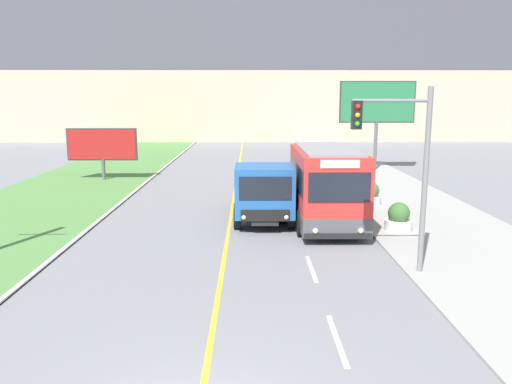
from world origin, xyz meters
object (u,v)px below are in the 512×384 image
(billboard_small, at_px, (102,145))
(planter_round_third, at_px, (349,179))
(city_bus, at_px, (326,187))
(planter_round_far, at_px, (334,167))
(traffic_light_mast, at_px, (403,157))
(dump_truck, at_px, (264,193))
(planter_round_near, at_px, (399,218))
(planter_round_second, at_px, (370,195))
(billboard_large, at_px, (377,105))

(billboard_small, distance_m, planter_round_third, 15.57)
(city_bus, height_order, planter_round_far, city_bus)
(traffic_light_mast, xyz_separation_m, billboard_small, (-13.80, 17.57, -1.30))
(city_bus, bearing_deg, billboard_small, 136.75)
(dump_truck, height_order, planter_round_third, dump_truck)
(city_bus, distance_m, traffic_light_mast, 6.25)
(dump_truck, height_order, planter_round_near, dump_truck)
(billboard_small, xyz_separation_m, planter_round_near, (15.21, -12.88, -1.66))
(dump_truck, height_order, billboard_small, billboard_small)
(planter_round_near, distance_m, planter_round_far, 14.53)
(planter_round_third, bearing_deg, planter_round_second, -88.84)
(billboard_small, relative_size, planter_round_second, 4.03)
(planter_round_third, bearing_deg, planter_round_far, 90.48)
(traffic_light_mast, relative_size, planter_round_second, 5.03)
(city_bus, height_order, planter_round_third, city_bus)
(planter_round_far, bearing_deg, billboard_small, -173.77)
(billboard_large, height_order, planter_round_third, billboard_large)
(billboard_small, relative_size, planter_round_third, 3.96)
(billboard_large, xyz_separation_m, planter_round_far, (-3.29, -2.22, -4.15))
(billboard_large, relative_size, planter_round_second, 5.80)
(billboard_small, relative_size, planter_round_far, 3.91)
(traffic_light_mast, height_order, planter_round_second, traffic_light_mast)
(planter_round_second, relative_size, planter_round_far, 0.97)
(traffic_light_mast, bearing_deg, planter_round_near, 73.31)
(billboard_large, relative_size, planter_round_far, 5.62)
(dump_truck, height_order, traffic_light_mast, traffic_light_mast)
(planter_round_third, bearing_deg, city_bus, -107.19)
(planter_round_third, relative_size, planter_round_far, 0.99)
(city_bus, height_order, billboard_small, billboard_small)
(dump_truck, relative_size, planter_round_far, 5.71)
(traffic_light_mast, relative_size, planter_round_near, 4.99)
(planter_round_third, distance_m, planter_round_far, 4.84)
(dump_truck, xyz_separation_m, planter_round_third, (5.18, 8.04, -0.70))
(planter_round_far, bearing_deg, dump_truck, -111.75)
(planter_round_near, relative_size, planter_round_far, 0.98)
(planter_round_near, bearing_deg, planter_round_far, 90.38)
(city_bus, xyz_separation_m, billboard_small, (-12.50, 11.76, 0.60))
(billboard_large, relative_size, planter_round_third, 5.69)
(traffic_light_mast, bearing_deg, planter_round_third, 84.63)
(billboard_large, distance_m, billboard_small, 18.97)
(planter_round_near, bearing_deg, billboard_large, 79.21)
(planter_round_near, height_order, planter_round_far, planter_round_far)
(dump_truck, bearing_deg, planter_round_second, 31.17)
(city_bus, bearing_deg, dump_truck, 168.19)
(planter_round_third, height_order, planter_round_far, planter_round_far)
(city_bus, relative_size, billboard_large, 0.97)
(planter_round_far, bearing_deg, city_bus, -101.01)
(city_bus, distance_m, billboard_small, 17.18)
(dump_truck, xyz_separation_m, planter_round_far, (5.14, 12.88, -0.69))
(planter_round_far, bearing_deg, planter_round_second, -89.18)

